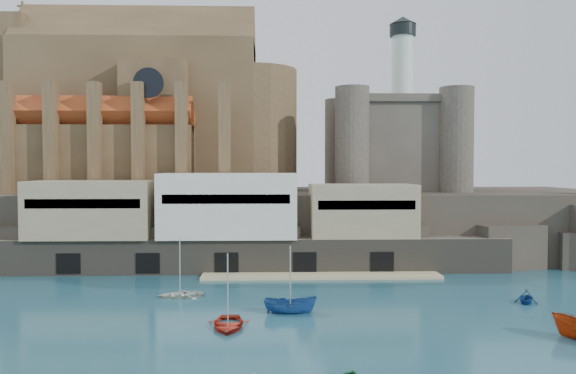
{
  "coord_description": "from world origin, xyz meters",
  "views": [
    {
      "loc": [
        -4.35,
        -51.98,
        13.79
      ],
      "look_at": [
        -1.76,
        32.0,
        10.85
      ],
      "focal_mm": 35.0,
      "sensor_mm": 36.0,
      "label": 1
    }
  ],
  "objects_px": {
    "church": "(151,117)",
    "boat_2": "(290,313)",
    "castle_keep": "(393,140)",
    "boat_0": "(228,327)"
  },
  "relations": [
    {
      "from": "church",
      "to": "boat_2",
      "type": "relative_size",
      "value": 9.3
    },
    {
      "from": "church",
      "to": "castle_keep",
      "type": "bearing_deg",
      "value": -1.11
    },
    {
      "from": "boat_0",
      "to": "boat_2",
      "type": "relative_size",
      "value": 1.1
    },
    {
      "from": "boat_0",
      "to": "castle_keep",
      "type": "bearing_deg",
      "value": 60.89
    },
    {
      "from": "boat_2",
      "to": "church",
      "type": "bearing_deg",
      "value": 30.85
    },
    {
      "from": "church",
      "to": "castle_keep",
      "type": "height_order",
      "value": "church"
    },
    {
      "from": "church",
      "to": "boat_0",
      "type": "height_order",
      "value": "church"
    },
    {
      "from": "church",
      "to": "castle_keep",
      "type": "distance_m",
      "value": 40.39
    },
    {
      "from": "boat_0",
      "to": "boat_2",
      "type": "xyz_separation_m",
      "value": [
        5.55,
        4.51,
        0.0
      ]
    },
    {
      "from": "church",
      "to": "boat_0",
      "type": "xyz_separation_m",
      "value": [
        16.07,
        -45.8,
        -22.13
      ]
    }
  ]
}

